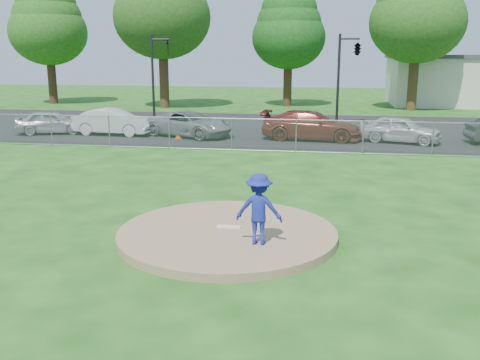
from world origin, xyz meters
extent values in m
plane|color=#174D10|center=(0.00, 10.00, 0.00)|extent=(120.00, 120.00, 0.00)
cylinder|color=#8E714E|center=(0.00, 0.00, 0.10)|extent=(5.40, 5.40, 0.20)
cube|color=white|center=(0.00, 0.20, 0.22)|extent=(0.60, 0.15, 0.04)
cube|color=gray|center=(0.00, 12.00, 0.75)|extent=(40.00, 0.06, 1.50)
cube|color=black|center=(0.00, 16.50, 0.01)|extent=(50.00, 8.00, 0.01)
cube|color=black|center=(0.00, 24.00, 0.00)|extent=(60.00, 7.00, 0.01)
cylinder|color=#341E13|center=(-22.00, 33.00, 2.10)|extent=(0.74, 0.74, 4.20)
ellipsoid|color=#1D5015|center=(-22.00, 33.00, 6.22)|extent=(6.72, 6.72, 5.71)
ellipsoid|color=#1D5015|center=(-22.00, 33.00, 7.39)|extent=(5.91, 5.91, 5.03)
ellipsoid|color=#1D5015|center=(-22.00, 33.00, 8.57)|extent=(5.11, 5.11, 4.34)
cylinder|color=#3A2615|center=(-11.00, 31.00, 2.45)|extent=(0.78, 0.78, 4.90)
ellipsoid|color=#1C4512|center=(-11.00, 31.00, 7.25)|extent=(7.84, 7.84, 6.66)
cylinder|color=#372014|center=(-1.00, 34.00, 1.92)|extent=(0.72, 0.72, 3.85)
ellipsoid|color=#124513|center=(-1.00, 34.00, 5.70)|extent=(6.16, 6.16, 5.24)
ellipsoid|color=#124513|center=(-1.00, 34.00, 6.78)|extent=(5.42, 5.42, 4.61)
ellipsoid|color=#124513|center=(-1.00, 34.00, 7.85)|extent=(4.68, 4.68, 3.98)
cylinder|color=#3C2915|center=(9.00, 32.00, 2.27)|extent=(0.76, 0.76, 4.55)
ellipsoid|color=#1E4E14|center=(9.00, 32.00, 6.73)|extent=(7.28, 7.28, 6.19)
ellipsoid|color=#1E4E14|center=(9.00, 32.00, 8.01)|extent=(6.41, 6.41, 5.45)
cylinder|color=black|center=(-9.00, 22.00, 2.80)|extent=(0.16, 0.16, 5.60)
cylinder|color=black|center=(-8.40, 22.00, 5.30)|extent=(1.20, 0.12, 0.12)
imported|color=black|center=(-7.92, 22.00, 4.80)|extent=(0.16, 0.20, 1.00)
cylinder|color=black|center=(3.00, 22.00, 2.80)|extent=(0.16, 0.16, 5.60)
cylinder|color=black|center=(3.60, 22.00, 5.30)|extent=(1.20, 0.12, 0.12)
imported|color=black|center=(4.08, 22.00, 4.80)|extent=(0.53, 2.48, 1.00)
imported|color=navy|center=(0.88, -0.80, 1.02)|extent=(1.07, 0.63, 1.64)
cone|color=#FD4A0D|center=(-5.39, 15.07, 0.37)|extent=(0.37, 0.37, 0.71)
imported|color=#AAAAAE|center=(-12.93, 15.62, 0.67)|extent=(4.14, 2.67, 1.31)
imported|color=silver|center=(-9.34, 15.80, 0.73)|extent=(4.46, 1.79, 1.44)
imported|color=gray|center=(-4.98, 15.87, 0.68)|extent=(5.34, 3.94, 1.35)
imported|color=maroon|center=(1.59, 15.75, 0.76)|extent=(5.36, 2.54, 1.51)
imported|color=#B8BABD|center=(6.07, 15.54, 0.69)|extent=(4.28, 2.68, 1.36)
camera|label=1|loc=(2.29, -12.31, 4.46)|focal=40.00mm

